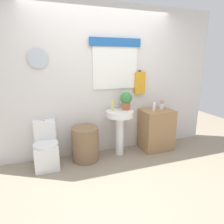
% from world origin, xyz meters
% --- Properties ---
extents(ground_plane, '(8.00, 8.00, 0.00)m').
position_xyz_m(ground_plane, '(0.00, 0.00, 0.00)').
color(ground_plane, gray).
extents(back_wall, '(4.40, 0.18, 2.60)m').
position_xyz_m(back_wall, '(0.00, 1.15, 1.31)').
color(back_wall, silver).
rests_on(back_wall, ground_plane).
extents(toilet, '(0.38, 0.51, 0.74)m').
position_xyz_m(toilet, '(-1.02, 0.88, 0.28)').
color(toilet, white).
rests_on(toilet, ground_plane).
extents(laundry_hamper, '(0.45, 0.45, 0.58)m').
position_xyz_m(laundry_hamper, '(-0.38, 0.85, 0.29)').
color(laundry_hamper, '#846647').
rests_on(laundry_hamper, ground_plane).
extents(pedestal_sink, '(0.48, 0.48, 0.82)m').
position_xyz_m(pedestal_sink, '(0.24, 0.85, 0.60)').
color(pedestal_sink, white).
rests_on(pedestal_sink, ground_plane).
extents(faucet, '(0.03, 0.03, 0.10)m').
position_xyz_m(faucet, '(0.24, 0.97, 0.87)').
color(faucet, silver).
rests_on(faucet, pedestal_sink).
extents(wooden_cabinet, '(0.58, 0.44, 0.77)m').
position_xyz_m(wooden_cabinet, '(1.00, 0.85, 0.38)').
color(wooden_cabinet, '#9E754C').
rests_on(wooden_cabinet, ground_plane).
extents(soap_bottle, '(0.05, 0.05, 0.19)m').
position_xyz_m(soap_bottle, '(0.12, 0.90, 0.92)').
color(soap_bottle, '#DBD166').
rests_on(soap_bottle, pedestal_sink).
extents(potted_plant, '(0.21, 0.21, 0.32)m').
position_xyz_m(potted_plant, '(0.38, 0.91, 1.00)').
color(potted_plant, '#AD5B38').
rests_on(potted_plant, pedestal_sink).
extents(lotion_bottle, '(0.05, 0.05, 0.16)m').
position_xyz_m(lotion_bottle, '(0.90, 0.81, 0.85)').
color(lotion_bottle, white).
rests_on(lotion_bottle, wooden_cabinet).
extents(toothbrush_cup, '(0.08, 0.08, 0.19)m').
position_xyz_m(toothbrush_cup, '(1.10, 0.87, 0.82)').
color(toothbrush_cup, silver).
rests_on(toothbrush_cup, wooden_cabinet).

